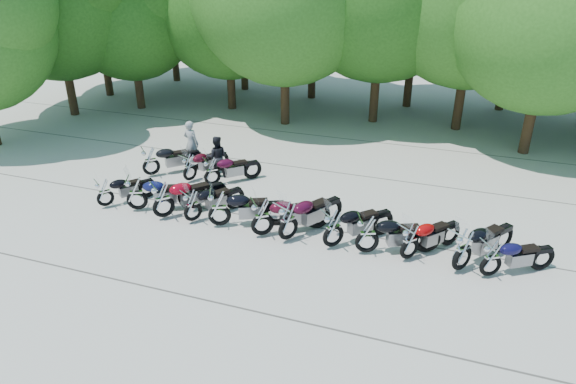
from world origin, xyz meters
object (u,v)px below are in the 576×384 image
(motorcycle_3, at_px, (192,205))
(motorcycle_7, at_px, (334,228))
(motorcycle_11, at_px, (492,258))
(motorcycle_13, at_px, (190,167))
(motorcycle_0, at_px, (105,192))
(motorcycle_5, at_px, (262,216))
(motorcycle_8, at_px, (368,234))
(motorcycle_14, at_px, (212,171))
(motorcycle_10, at_px, (463,249))
(motorcycle_1, at_px, (136,193))
(motorcycle_2, at_px, (163,199))
(motorcycle_4, at_px, (219,207))
(motorcycle_9, at_px, (410,241))
(rider_1, at_px, (217,157))
(rider_0, at_px, (191,143))
(motorcycle_12, at_px, (151,160))
(motorcycle_6, at_px, (288,220))

(motorcycle_3, bearing_deg, motorcycle_7, -148.50)
(motorcycle_11, xyz_separation_m, motorcycle_13, (-10.67, 2.91, -0.01))
(motorcycle_0, bearing_deg, motorcycle_5, -143.71)
(motorcycle_8, relative_size, motorcycle_14, 1.10)
(motorcycle_5, bearing_deg, motorcycle_11, -127.36)
(motorcycle_10, relative_size, motorcycle_13, 1.17)
(motorcycle_5, relative_size, motorcycle_11, 1.14)
(motorcycle_1, distance_m, motorcycle_14, 3.02)
(motorcycle_2, xyz_separation_m, motorcycle_3, (1.01, 0.10, -0.09))
(motorcycle_4, distance_m, motorcycle_7, 3.70)
(motorcycle_9, distance_m, rider_1, 8.55)
(motorcycle_7, height_order, motorcycle_11, motorcycle_7)
(motorcycle_2, relative_size, motorcycle_8, 1.05)
(motorcycle_9, xyz_separation_m, rider_0, (-9.25, 4.29, 0.30))
(motorcycle_10, bearing_deg, motorcycle_2, 35.87)
(motorcycle_1, height_order, motorcycle_4, motorcycle_4)
(motorcycle_2, height_order, motorcycle_7, motorcycle_2)
(rider_0, bearing_deg, motorcycle_14, 146.56)
(motorcycle_8, bearing_deg, rider_1, 37.24)
(motorcycle_4, height_order, motorcycle_11, motorcycle_4)
(motorcycle_0, relative_size, motorcycle_11, 0.93)
(motorcycle_4, bearing_deg, motorcycle_12, 32.18)
(motorcycle_5, height_order, rider_1, rider_1)
(motorcycle_12, bearing_deg, motorcycle_10, -148.43)
(motorcycle_4, bearing_deg, motorcycle_11, -115.68)
(motorcycle_5, bearing_deg, motorcycle_13, 17.19)
(rider_0, bearing_deg, motorcycle_10, 167.18)
(motorcycle_7, height_order, motorcycle_12, motorcycle_7)
(motorcycle_8, bearing_deg, motorcycle_13, 45.06)
(motorcycle_2, height_order, rider_0, rider_0)
(motorcycle_14, bearing_deg, motorcycle_3, 149.48)
(motorcycle_7, relative_size, motorcycle_13, 1.12)
(motorcycle_7, bearing_deg, motorcycle_8, -136.99)
(motorcycle_3, bearing_deg, motorcycle_4, -148.61)
(motorcycle_1, distance_m, motorcycle_11, 11.13)
(motorcycle_2, distance_m, motorcycle_6, 4.28)
(motorcycle_4, bearing_deg, motorcycle_1, 63.50)
(motorcycle_7, bearing_deg, motorcycle_9, -134.64)
(motorcycle_7, xyz_separation_m, motorcycle_8, (1.00, -0.00, -0.00))
(motorcycle_6, height_order, motorcycle_12, motorcycle_6)
(motorcycle_10, bearing_deg, motorcycle_5, 36.16)
(motorcycle_0, distance_m, motorcycle_14, 3.82)
(motorcycle_14, bearing_deg, motorcycle_8, -158.23)
(motorcycle_1, bearing_deg, motorcycle_9, -114.72)
(motorcycle_7, bearing_deg, motorcycle_11, -137.67)
(motorcycle_0, bearing_deg, motorcycle_10, -143.11)
(motorcycle_2, relative_size, motorcycle_14, 1.16)
(motorcycle_1, xyz_separation_m, motorcycle_9, (8.97, -0.03, -0.05))
(motorcycle_12, bearing_deg, motorcycle_14, -135.25)
(motorcycle_10, height_order, motorcycle_12, motorcycle_10)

